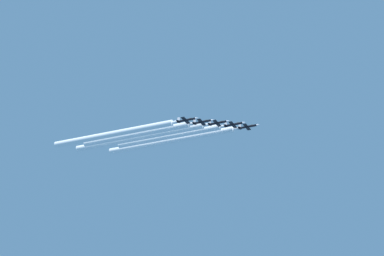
{
  "coord_description": "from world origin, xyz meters",
  "views": [
    {
      "loc": [
        331.51,
        127.07,
        1.62
      ],
      "look_at": [
        -0.27,
        -15.07,
        173.45
      ],
      "focal_mm": 68.87,
      "sensor_mm": 36.0,
      "label": 1
    }
  ],
  "objects_px": {
    "jet_second_echelon": "(234,124)",
    "jet_fourth_echelon": "(203,122)",
    "jet_third_echelon": "(218,123)",
    "jet_lead": "(248,127)",
    "jet_fifth_echelon": "(187,120)"
  },
  "relations": [
    {
      "from": "jet_second_echelon",
      "to": "jet_fourth_echelon",
      "type": "relative_size",
      "value": 1.0
    },
    {
      "from": "jet_second_echelon",
      "to": "jet_third_echelon",
      "type": "height_order",
      "value": "jet_second_echelon"
    },
    {
      "from": "jet_lead",
      "to": "jet_fifth_echelon",
      "type": "distance_m",
      "value": 37.03
    },
    {
      "from": "jet_third_echelon",
      "to": "jet_fourth_echelon",
      "type": "distance_m",
      "value": 9.34
    },
    {
      "from": "jet_lead",
      "to": "jet_fifth_echelon",
      "type": "relative_size",
      "value": 1.0
    },
    {
      "from": "jet_second_echelon",
      "to": "jet_fifth_echelon",
      "type": "distance_m",
      "value": 28.26
    },
    {
      "from": "jet_second_echelon",
      "to": "jet_fourth_echelon",
      "type": "bearing_deg",
      "value": -42.61
    },
    {
      "from": "jet_second_echelon",
      "to": "jet_lead",
      "type": "bearing_deg",
      "value": 139.12
    },
    {
      "from": "jet_third_echelon",
      "to": "jet_fifth_echelon",
      "type": "relative_size",
      "value": 1.0
    },
    {
      "from": "jet_lead",
      "to": "jet_second_echelon",
      "type": "height_order",
      "value": "jet_lead"
    },
    {
      "from": "jet_fifth_echelon",
      "to": "jet_lead",
      "type": "bearing_deg",
      "value": 138.15
    },
    {
      "from": "jet_third_echelon",
      "to": "jet_fifth_echelon",
      "type": "height_order",
      "value": "jet_third_echelon"
    },
    {
      "from": "jet_fourth_echelon",
      "to": "jet_fifth_echelon",
      "type": "xyz_separation_m",
      "value": [
        7.05,
        -6.18,
        -0.9
      ]
    },
    {
      "from": "jet_second_echelon",
      "to": "jet_fifth_echelon",
      "type": "xyz_separation_m",
      "value": [
        20.83,
        -18.85,
        -3.09
      ]
    },
    {
      "from": "jet_lead",
      "to": "jet_third_echelon",
      "type": "height_order",
      "value": "jet_lead"
    }
  ]
}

